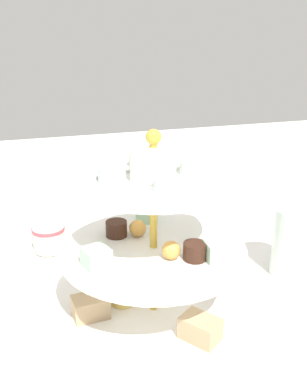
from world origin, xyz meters
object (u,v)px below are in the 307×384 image
teacup_with_saucer (49,240)px  butter_knife_right (155,225)px  water_glass_tall_right (294,242)px  tiered_serving_stand (153,263)px

teacup_with_saucer → butter_knife_right: size_ratio=0.53×
water_glass_tall_right → teacup_with_saucer: water_glass_tall_right is taller
butter_knife_right → teacup_with_saucer: bearing=34.7°
water_glass_tall_right → butter_knife_right: bearing=-58.5°
tiered_serving_stand → water_glass_tall_right: size_ratio=2.64×
tiered_serving_stand → butter_knife_right: size_ratio=1.78×
tiered_serving_stand → teacup_with_saucer: bearing=-62.9°
tiered_serving_stand → water_glass_tall_right: tiered_serving_stand is taller
water_glass_tall_right → butter_knife_right: 0.30m
tiered_serving_stand → teacup_with_saucer: 0.27m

